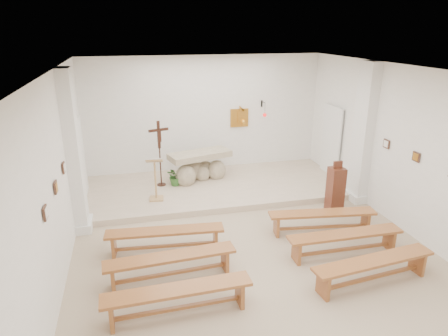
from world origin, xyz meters
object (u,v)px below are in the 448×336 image
object	(u,v)px
crucifix_stand	(160,149)
bench_left_second	(171,261)
altar	(200,168)
bench_right_front	(322,217)
bench_left_front	(165,235)
bench_right_third	(373,266)
lectern	(155,179)
bench_left_third	(178,295)
donation_pedestal	(335,189)
bench_right_second	(345,239)

from	to	relation	value
crucifix_stand	bench_left_second	size ratio (longest dim) A/B	0.77
altar	bench_left_second	distance (m)	4.55
bench_right_front	bench_left_front	bearing A→B (deg)	-172.11
altar	bench_left_front	bearing A→B (deg)	-126.94
crucifix_stand	bench_right_third	distance (m)	6.08
altar	lectern	distance (m)	1.73
bench_left_front	bench_left_third	world-z (taller)	same
bench_right_third	bench_right_front	bearing A→B (deg)	83.48
donation_pedestal	bench_left_front	distance (m)	4.27
altar	crucifix_stand	size ratio (longest dim) A/B	1.03
altar	bench_right_front	xyz separation A→B (m)	(2.06, -3.40, -0.13)
bench_left_front	bench_right_front	world-z (taller)	same
lectern	bench_right_third	bearing A→B (deg)	-45.25
altar	bench_left_second	world-z (taller)	altar
altar	crucifix_stand	xyz separation A→B (m)	(-1.09, -0.17, 0.69)
bench_left_front	bench_left_second	bearing A→B (deg)	-84.66
lectern	donation_pedestal	size ratio (longest dim) A/B	0.88
altar	donation_pedestal	world-z (taller)	donation_pedestal
donation_pedestal	bench_right_second	world-z (taller)	donation_pedestal
lectern	bench_right_second	xyz separation A→B (m)	(3.36, -3.24, -0.34)
bench_right_second	lectern	bearing A→B (deg)	136.61
lectern	bench_right_third	size ratio (longest dim) A/B	0.48
bench_right_front	bench_left_third	xyz separation A→B (m)	(-3.37, -1.91, 0.00)
lectern	bench_right_front	world-z (taller)	lectern
crucifix_stand	donation_pedestal	size ratio (longest dim) A/B	1.40
bench_right_front	bench_left_third	world-z (taller)	same
altar	donation_pedestal	xyz separation A→B (m)	(2.85, -2.48, 0.07)
bench_left_third	lectern	bearing A→B (deg)	88.22
crucifix_stand	bench_right_front	xyz separation A→B (m)	(3.15, -3.22, -0.82)
bench_left_front	bench_right_front	bearing A→B (deg)	5.34
donation_pedestal	bench_right_front	distance (m)	1.23
altar	bench_left_front	world-z (taller)	altar
bench_right_third	bench_left_third	bearing A→B (deg)	173.48
crucifix_stand	bench_right_third	bearing A→B (deg)	-74.94
donation_pedestal	lectern	bearing A→B (deg)	161.04
bench_right_front	bench_right_third	world-z (taller)	same
bench_left_third	bench_right_third	distance (m)	3.37
bench_left_third	crucifix_stand	bearing A→B (deg)	85.87
donation_pedestal	bench_right_front	xyz separation A→B (m)	(-0.80, -0.92, -0.20)
donation_pedestal	crucifix_stand	bearing A→B (deg)	148.94
bench_left_front	bench_right_front	size ratio (longest dim) A/B	1.00
donation_pedestal	bench_right_front	size ratio (longest dim) A/B	0.55
bench_left_second	bench_left_third	world-z (taller)	same
lectern	bench_left_front	bearing A→B (deg)	-84.13
bench_left_front	bench_right_front	xyz separation A→B (m)	(3.37, 0.00, 0.00)
crucifix_stand	bench_left_second	distance (m)	4.26
crucifix_stand	bench_left_third	bearing A→B (deg)	-108.91
donation_pedestal	bench_left_third	size ratio (longest dim) A/B	0.55
donation_pedestal	bench_left_third	bearing A→B (deg)	-146.55
bench_right_second	bench_right_front	bearing A→B (deg)	90.56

